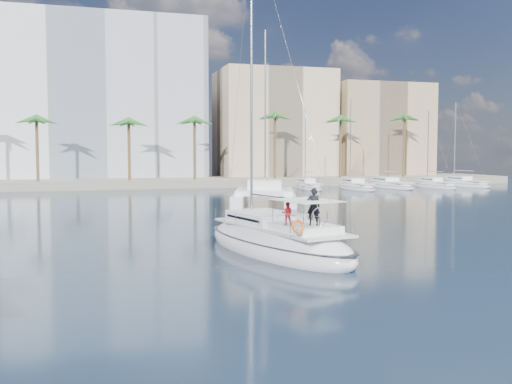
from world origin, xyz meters
name	(u,v)px	position (x,y,z in m)	size (l,w,h in m)	color
ground	(281,250)	(0.00, 0.00, 0.00)	(160.00, 160.00, 0.00)	black
quay	(158,183)	(0.00, 61.00, 0.60)	(120.00, 14.00, 1.20)	gray
building_modern	(78,102)	(-12.00, 73.00, 14.00)	(42.00, 16.00, 28.00)	white
building_beige	(273,127)	(22.00, 70.00, 10.00)	(20.00, 14.00, 20.00)	#CCB593
building_tan_right	(377,133)	(42.00, 68.00, 9.00)	(18.00, 12.00, 18.00)	tan
palm_centre	(160,120)	(0.00, 57.00, 10.28)	(3.60, 3.60, 12.30)	brown
palm_right	(366,123)	(34.00, 57.00, 10.28)	(3.60, 3.60, 12.30)	brown
main_sloop	(276,242)	(-0.51, -0.69, 0.57)	(7.04, 13.63, 19.33)	white
catamaran	(265,192)	(7.44, 27.56, 1.16)	(9.99, 14.04, 18.42)	white
seagull	(309,226)	(2.04, 0.97, 1.13)	(1.22, 0.52, 0.23)	silver
moored_yacht_a	(309,190)	(20.00, 47.00, 0.00)	(2.72, 9.35, 11.90)	white
moored_yacht_b	(356,190)	(26.50, 45.00, 0.00)	(3.14, 10.78, 13.72)	white
moored_yacht_c	(390,188)	(33.00, 47.00, 0.00)	(3.55, 12.21, 15.54)	white
moored_yacht_d	(435,188)	(39.50, 45.00, 0.00)	(2.72, 9.35, 11.90)	white
moored_yacht_e	(464,187)	(46.00, 47.00, 0.00)	(3.14, 10.78, 13.72)	white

